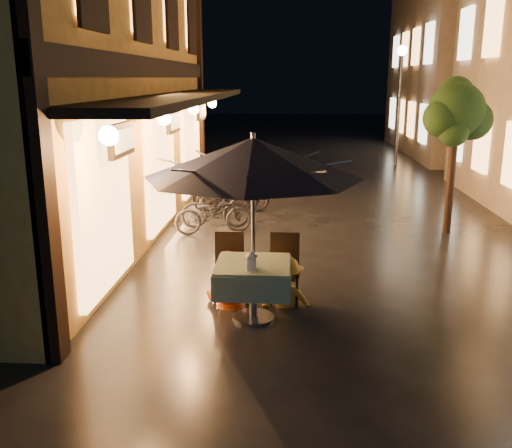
# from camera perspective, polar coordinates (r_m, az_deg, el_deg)

# --- Properties ---
(ground) EXTENTS (90.00, 90.00, 0.00)m
(ground) POSITION_cam_1_polar(r_m,az_deg,el_deg) (7.83, 9.56, -9.21)
(ground) COLOR black
(ground) RESTS_ON ground
(west_building) EXTENTS (5.90, 11.40, 7.40)m
(west_building) POSITION_cam_1_polar(r_m,az_deg,el_deg) (12.18, -20.98, 16.31)
(west_building) COLOR #CF843D
(west_building) RESTS_ON ground
(east_building_far) EXTENTS (7.30, 10.30, 7.30)m
(east_building_far) POSITION_cam_1_polar(r_m,az_deg,el_deg) (26.49, 22.62, 14.51)
(east_building_far) COLOR #C0A894
(east_building_far) RESTS_ON ground
(street_tree) EXTENTS (1.43, 1.20, 3.15)m
(street_tree) POSITION_cam_1_polar(r_m,az_deg,el_deg) (12.12, 19.45, 10.33)
(street_tree) COLOR black
(street_tree) RESTS_ON ground
(streetlamp_far) EXTENTS (0.36, 0.36, 4.23)m
(streetlamp_far) POSITION_cam_1_polar(r_m,az_deg,el_deg) (21.49, 14.22, 13.44)
(streetlamp_far) COLOR #59595E
(streetlamp_far) RESTS_ON ground
(cafe_table) EXTENTS (0.99, 0.99, 0.78)m
(cafe_table) POSITION_cam_1_polar(r_m,az_deg,el_deg) (7.47, -0.28, -5.33)
(cafe_table) COLOR #59595E
(cafe_table) RESTS_ON ground
(patio_umbrella) EXTENTS (2.78, 2.78, 2.46)m
(patio_umbrella) POSITION_cam_1_polar(r_m,az_deg,el_deg) (7.10, -0.30, 6.62)
(patio_umbrella) COLOR #59595E
(patio_umbrella) RESTS_ON ground
(cafe_chair_left) EXTENTS (0.42, 0.42, 0.97)m
(cafe_chair_left) POSITION_cam_1_polar(r_m,az_deg,el_deg) (8.22, -2.73, -3.86)
(cafe_chair_left) COLOR black
(cafe_chair_left) RESTS_ON ground
(cafe_chair_right) EXTENTS (0.42, 0.42, 0.97)m
(cafe_chair_right) POSITION_cam_1_polar(r_m,az_deg,el_deg) (8.17, 2.87, -3.96)
(cafe_chair_right) COLOR black
(cafe_chair_right) RESTS_ON ground
(table_lantern) EXTENTS (0.16, 0.16, 0.25)m
(table_lantern) POSITION_cam_1_polar(r_m,az_deg,el_deg) (7.12, -0.43, -3.54)
(table_lantern) COLOR white
(table_lantern) RESTS_ON cafe_table
(person_orange) EXTENTS (0.87, 0.76, 1.52)m
(person_orange) POSITION_cam_1_polar(r_m,az_deg,el_deg) (7.95, -2.74, -2.83)
(person_orange) COLOR #C74308
(person_orange) RESTS_ON ground
(person_yellow) EXTENTS (0.93, 0.61, 1.35)m
(person_yellow) POSITION_cam_1_polar(r_m,az_deg,el_deg) (7.93, 3.03, -3.48)
(person_yellow) COLOR orange
(person_yellow) RESTS_ON ground
(bicycle_0) EXTENTS (1.69, 1.00, 0.84)m
(bicycle_0) POSITION_cam_1_polar(r_m,az_deg,el_deg) (11.69, -4.28, 1.04)
(bicycle_0) COLOR black
(bicycle_0) RESTS_ON ground
(bicycle_1) EXTENTS (1.51, 0.60, 0.88)m
(bicycle_1) POSITION_cam_1_polar(r_m,az_deg,el_deg) (12.13, -4.12, 1.63)
(bicycle_1) COLOR black
(bicycle_1) RESTS_ON ground
(bicycle_2) EXTENTS (1.88, 1.17, 0.93)m
(bicycle_2) POSITION_cam_1_polar(r_m,az_deg,el_deg) (13.44, -2.30, 3.04)
(bicycle_2) COLOR black
(bicycle_2) RESTS_ON ground
(bicycle_3) EXTENTS (1.67, 0.81, 0.96)m
(bicycle_3) POSITION_cam_1_polar(r_m,az_deg,el_deg) (13.62, -2.99, 3.24)
(bicycle_3) COLOR black
(bicycle_3) RESTS_ON ground
(bicycle_4) EXTENTS (1.58, 0.79, 0.79)m
(bicycle_4) POSITION_cam_1_polar(r_m,az_deg,el_deg) (14.63, -2.69, 3.68)
(bicycle_4) COLOR black
(bicycle_4) RESTS_ON ground
(bicycle_5) EXTENTS (1.60, 0.76, 0.92)m
(bicycle_5) POSITION_cam_1_polar(r_m,az_deg,el_deg) (16.08, -2.60, 4.89)
(bicycle_5) COLOR black
(bicycle_5) RESTS_ON ground
(bicycle_6) EXTENTS (1.98, 1.32, 0.99)m
(bicycle_6) POSITION_cam_1_polar(r_m,az_deg,el_deg) (16.98, -2.07, 5.51)
(bicycle_6) COLOR black
(bicycle_6) RESTS_ON ground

